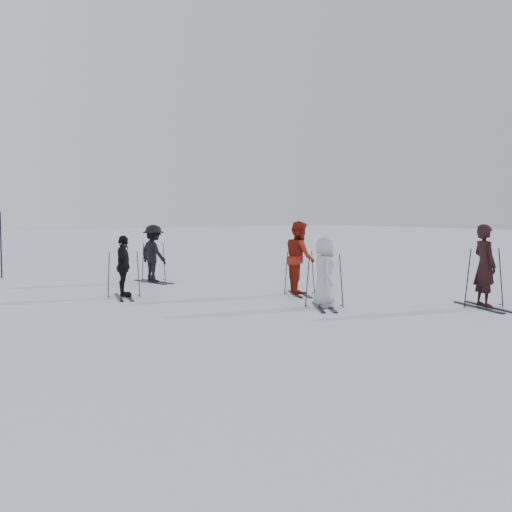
# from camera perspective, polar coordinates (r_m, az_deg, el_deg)

# --- Properties ---
(ground) EXTENTS (120.00, 120.00, 0.00)m
(ground) POSITION_cam_1_polar(r_m,az_deg,el_deg) (15.51, 2.31, -3.89)
(ground) COLOR silver
(ground) RESTS_ON ground
(skier_near_dark) EXTENTS (0.67, 0.78, 1.82)m
(skier_near_dark) POSITION_cam_1_polar(r_m,az_deg,el_deg) (14.96, 19.66, -0.91)
(skier_near_dark) COLOR black
(skier_near_dark) RESTS_ON ground
(skier_red) EXTENTS (1.06, 1.13, 1.85)m
(skier_red) POSITION_cam_1_polar(r_m,az_deg,el_deg) (16.37, 3.90, -0.22)
(skier_red) COLOR maroon
(skier_red) RESTS_ON ground
(skier_grey) EXTENTS (0.84, 0.89, 1.54)m
(skier_grey) POSITION_cam_1_polar(r_m,az_deg,el_deg) (14.19, 6.10, -1.52)
(skier_grey) COLOR #AFB3B9
(skier_grey) RESTS_ON ground
(skier_uphill_left) EXTENTS (0.66, 0.96, 1.51)m
(skier_uphill_left) POSITION_cam_1_polar(r_m,az_deg,el_deg) (16.08, -11.69, -0.99)
(skier_uphill_left) COLOR black
(skier_uphill_left) RESTS_ON ground
(skier_uphill_far) EXTENTS (0.70, 1.13, 1.69)m
(skier_uphill_far) POSITION_cam_1_polar(r_m,az_deg,el_deg) (19.41, -9.09, 0.17)
(skier_uphill_far) COLOR black
(skier_uphill_far) RESTS_ON ground
(skis_near_dark) EXTENTS (2.11, 1.66, 1.36)m
(skis_near_dark) POSITION_cam_1_polar(r_m,az_deg,el_deg) (14.98, 19.64, -1.77)
(skis_near_dark) COLOR black
(skis_near_dark) RESTS_ON ground
(skis_red) EXTENTS (1.78, 1.51, 1.15)m
(skis_red) POSITION_cam_1_polar(r_m,az_deg,el_deg) (16.40, 3.90, -1.45)
(skis_red) COLOR black
(skis_red) RESTS_ON ground
(skis_grey) EXTENTS (1.88, 1.71, 1.22)m
(skis_grey) POSITION_cam_1_polar(r_m,az_deg,el_deg) (14.21, 6.10, -2.15)
(skis_grey) COLOR black
(skis_grey) RESTS_ON ground
(skis_uphill_left) EXTENTS (1.81, 1.38, 1.18)m
(skis_uphill_left) POSITION_cam_1_polar(r_m,az_deg,el_deg) (16.09, -11.68, -1.57)
(skis_uphill_left) COLOR black
(skis_uphill_left) RESTS_ON ground
(skis_uphill_far) EXTENTS (1.75, 1.01, 1.23)m
(skis_uphill_far) POSITION_cam_1_polar(r_m,az_deg,el_deg) (19.43, -9.09, -0.51)
(skis_uphill_far) COLOR black
(skis_uphill_far) RESTS_ON ground
(piste_marker) EXTENTS (0.05, 0.05, 2.12)m
(piste_marker) POSITION_cam_1_polar(r_m,az_deg,el_deg) (21.95, -21.73, 0.93)
(piste_marker) COLOR black
(piste_marker) RESTS_ON ground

